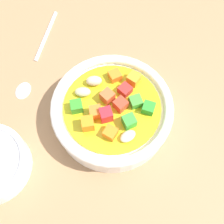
{
  "coord_description": "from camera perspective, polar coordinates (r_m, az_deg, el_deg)",
  "views": [
    {
      "loc": [
        7.7,
        -15.58,
        40.57
      ],
      "look_at": [
        0.0,
        0.0,
        2.25
      ],
      "focal_mm": 44.12,
      "sensor_mm": 36.0,
      "label": 1
    }
  ],
  "objects": [
    {
      "name": "ground_plane",
      "position": [
        0.45,
        0.0,
        -1.7
      ],
      "size": [
        140.0,
        140.0,
        2.0
      ],
      "primitive_type": "cube",
      "color": "#9E754F"
    },
    {
      "name": "soup_bowl_main",
      "position": [
        0.42,
        -0.01,
        0.25
      ],
      "size": [
        18.16,
        18.16,
        6.15
      ],
      "color": "white",
      "rests_on": "ground_plane"
    },
    {
      "name": "spoon",
      "position": [
        0.51,
        -15.87,
        9.85
      ],
      "size": [
        5.93,
        19.16,
        0.74
      ],
      "rotation": [
        0.0,
        0.0,
        4.94
      ],
      "color": "silver",
      "rests_on": "ground_plane"
    }
  ]
}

